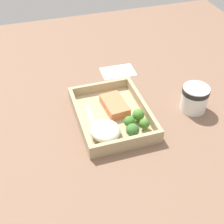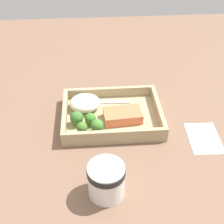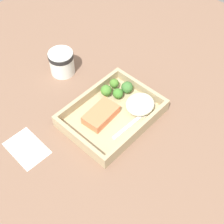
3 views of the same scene
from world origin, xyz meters
TOP-DOWN VIEW (x-y plane):
  - ground_plane at (0.00, 0.00)cm, footprint 160.00×160.00cm
  - takeout_tray at (0.00, 0.00)cm, footprint 28.70×21.62cm
  - tray_rim at (0.00, 0.00)cm, footprint 28.70×21.62cm
  - salmon_fillet at (-2.94, 1.78)cm, footprint 11.32×7.21cm
  - mashed_potatoes at (7.84, -4.47)cm, footprint 9.28×8.64cm
  - broccoli_floret_1 at (8.73, 7.18)cm, footprint 3.08×3.08cm
  - broccoli_floret_2 at (4.62, 6.85)cm, footprint 3.60×3.60cm
  - broccoli_floret_3 at (10.22, 2.95)cm, footprint 3.82×3.82cm
  - broccoli_floret_4 at (6.35, 3.40)cm, footprint 3.34×3.34cm
  - fork at (2.64, -6.68)cm, footprint 15.86×2.41cm
  - paper_cup at (3.28, 26.37)cm, footprint 8.52×8.52cm
  - receipt_slip at (-24.81, 10.20)cm, footprint 8.99×12.87cm

SIDE VIEW (x-z plane):
  - ground_plane at x=0.00cm, z-range -2.00..0.00cm
  - receipt_slip at x=-24.81cm, z-range 0.00..0.24cm
  - takeout_tray at x=0.00cm, z-range 0.00..1.20cm
  - fork at x=2.64cm, z-range 1.20..1.64cm
  - salmon_fillet at x=-2.94cm, z-range 1.20..4.05cm
  - tray_rim at x=0.00cm, z-range 1.20..4.36cm
  - mashed_potatoes at x=7.84cm, z-range 1.20..5.12cm
  - broccoli_floret_4 at x=6.35cm, z-range 1.36..5.18cm
  - broccoli_floret_1 at x=8.73cm, z-range 1.49..5.35cm
  - broccoli_floret_3 at x=10.22cm, z-range 1.32..5.53cm
  - broccoli_floret_2 at x=4.62cm, z-range 1.43..5.68cm
  - paper_cup at x=3.28cm, z-range 0.49..8.89cm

